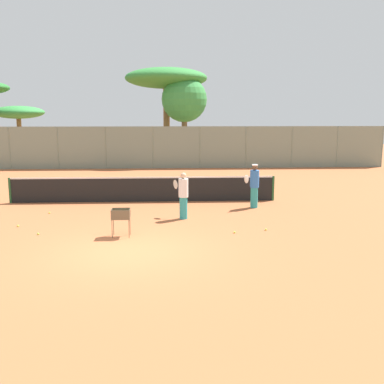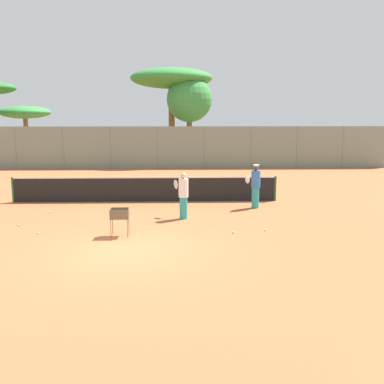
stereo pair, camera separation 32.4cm
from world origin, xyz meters
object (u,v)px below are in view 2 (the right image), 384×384
object	(u,v)px
tennis_net	(145,189)
parked_car	(254,154)
player_red_cap	(183,195)
ball_cart	(120,216)
player_white_outfit	(256,186)

from	to	relation	value
tennis_net	parked_car	size ratio (longest dim) A/B	2.68
tennis_net	player_red_cap	size ratio (longest dim) A/B	6.75
ball_cart	player_red_cap	bearing A→B (deg)	48.67
player_red_cap	parked_car	size ratio (longest dim) A/B	0.40
tennis_net	parked_car	world-z (taller)	parked_car
player_white_outfit	parked_car	xyz separation A→B (m)	(2.56, 16.00, -0.24)
tennis_net	player_white_outfit	size ratio (longest dim) A/B	6.47
player_white_outfit	parked_car	bearing A→B (deg)	-143.25
player_white_outfit	ball_cart	size ratio (longest dim) A/B	2.01
player_red_cap	player_white_outfit	bearing A→B (deg)	-90.02
tennis_net	parked_car	distance (m)	16.19
tennis_net	player_red_cap	xyz separation A→B (m)	(1.60, -3.18, 0.30)
parked_car	tennis_net	bearing A→B (deg)	-115.80
player_red_cap	ball_cart	distance (m)	3.00
player_red_cap	parked_car	distance (m)	18.57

